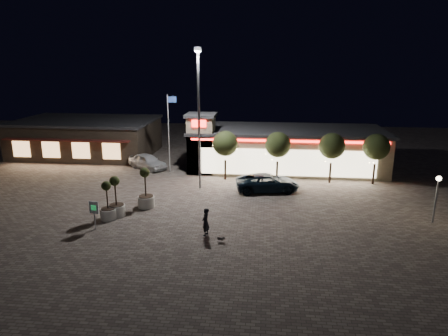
# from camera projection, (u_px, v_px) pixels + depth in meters

# --- Properties ---
(ground) EXTENTS (90.00, 90.00, 0.00)m
(ground) POSITION_uv_depth(u_px,v_px,m) (155.00, 221.00, 28.94)
(ground) COLOR #73675D
(ground) RESTS_ON ground
(retail_building) EXTENTS (20.40, 8.40, 6.10)m
(retail_building) POSITION_uv_depth(u_px,v_px,m) (281.00, 148.00, 42.54)
(retail_building) COLOR tan
(retail_building) RESTS_ON ground
(restaurant_building) EXTENTS (16.40, 11.00, 4.30)m
(restaurant_building) POSITION_uv_depth(u_px,v_px,m) (87.00, 137.00, 48.97)
(restaurant_building) COLOR #382D23
(restaurant_building) RESTS_ON ground
(floodlight_pole) EXTENTS (0.60, 0.40, 12.38)m
(floodlight_pole) POSITION_uv_depth(u_px,v_px,m) (199.00, 111.00, 34.55)
(floodlight_pole) COLOR gray
(floodlight_pole) RESTS_ON ground
(flagpole) EXTENTS (0.95, 0.10, 8.00)m
(flagpole) POSITION_uv_depth(u_px,v_px,m) (169.00, 127.00, 40.35)
(flagpole) COLOR white
(flagpole) RESTS_ON ground
(lamp_post_east) EXTENTS (0.36, 0.36, 3.48)m
(lamp_post_east) POSITION_uv_depth(u_px,v_px,m) (437.00, 190.00, 28.15)
(lamp_post_east) COLOR gray
(lamp_post_east) RESTS_ON ground
(string_tree_a) EXTENTS (2.42, 2.42, 4.79)m
(string_tree_a) POSITION_uv_depth(u_px,v_px,m) (225.00, 144.00, 38.14)
(string_tree_a) COLOR #332319
(string_tree_a) RESTS_ON ground
(string_tree_b) EXTENTS (2.42, 2.42, 4.79)m
(string_tree_b) POSITION_uv_depth(u_px,v_px,m) (278.00, 145.00, 37.62)
(string_tree_b) COLOR #332319
(string_tree_b) RESTS_ON ground
(string_tree_c) EXTENTS (2.42, 2.42, 4.79)m
(string_tree_c) POSITION_uv_depth(u_px,v_px,m) (332.00, 146.00, 37.10)
(string_tree_c) COLOR #332319
(string_tree_c) RESTS_ON ground
(string_tree_d) EXTENTS (2.42, 2.42, 4.79)m
(string_tree_d) POSITION_uv_depth(u_px,v_px,m) (376.00, 147.00, 36.69)
(string_tree_d) COLOR #332319
(string_tree_d) RESTS_ON ground
(pickup_truck) EXTENTS (6.00, 3.58, 1.56)m
(pickup_truck) POSITION_uv_depth(u_px,v_px,m) (268.00, 183.00, 35.42)
(pickup_truck) COLOR black
(pickup_truck) RESTS_ON ground
(white_sedan) EXTENTS (5.02, 4.28, 1.63)m
(white_sedan) POSITION_uv_depth(u_px,v_px,m) (147.00, 161.00, 42.64)
(white_sedan) COLOR silver
(white_sedan) RESTS_ON ground
(pedestrian) EXTENTS (0.64, 0.80, 1.91)m
(pedestrian) POSITION_uv_depth(u_px,v_px,m) (206.00, 222.00, 26.44)
(pedestrian) COLOR black
(pedestrian) RESTS_ON ground
(dog) EXTENTS (0.50, 0.25, 0.27)m
(dog) POSITION_uv_depth(u_px,v_px,m) (222.00, 238.00, 25.63)
(dog) COLOR #59514C
(dog) RESTS_ON ground
(planter_left) EXTENTS (1.26, 1.26, 3.11)m
(planter_left) POSITION_uv_depth(u_px,v_px,m) (116.00, 204.00, 29.74)
(planter_left) COLOR silver
(planter_left) RESTS_ON ground
(planter_mid) EXTENTS (1.18, 1.18, 2.90)m
(planter_mid) POSITION_uv_depth(u_px,v_px,m) (108.00, 207.00, 29.19)
(planter_mid) COLOR silver
(planter_mid) RESTS_ON ground
(planter_right) EXTENTS (1.32, 1.32, 3.25)m
(planter_right) POSITION_uv_depth(u_px,v_px,m) (146.00, 195.00, 31.51)
(planter_right) COLOR silver
(planter_right) RESTS_ON ground
(valet_sign) EXTENTS (0.68, 0.15, 2.05)m
(valet_sign) POSITION_uv_depth(u_px,v_px,m) (94.00, 210.00, 27.23)
(valet_sign) COLOR gray
(valet_sign) RESTS_ON ground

